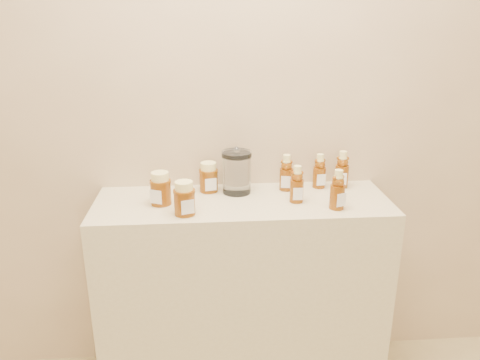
{
  "coord_description": "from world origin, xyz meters",
  "views": [
    {
      "loc": [
        -0.14,
        -0.2,
        1.61
      ],
      "look_at": [
        -0.01,
        1.52,
        1.0
      ],
      "focal_mm": 35.0,
      "sensor_mm": 36.0,
      "label": 1
    }
  ],
  "objects_px": {
    "bear_bottle_front_left": "(297,182)",
    "glass_canister": "(237,171)",
    "honey_jar_left": "(161,188)",
    "display_table": "(242,296)",
    "bear_bottle_back_left": "(286,170)"
  },
  "relations": [
    {
      "from": "bear_bottle_front_left",
      "to": "honey_jar_left",
      "type": "relative_size",
      "value": 1.29
    },
    {
      "from": "honey_jar_left",
      "to": "glass_canister",
      "type": "xyz_separation_m",
      "value": [
        0.31,
        0.11,
        0.03
      ]
    },
    {
      "from": "honey_jar_left",
      "to": "glass_canister",
      "type": "relative_size",
      "value": 0.68
    },
    {
      "from": "bear_bottle_back_left",
      "to": "glass_canister",
      "type": "xyz_separation_m",
      "value": [
        -0.21,
        -0.02,
        0.01
      ]
    },
    {
      "from": "bear_bottle_front_left",
      "to": "glass_canister",
      "type": "distance_m",
      "value": 0.26
    },
    {
      "from": "bear_bottle_front_left",
      "to": "honey_jar_left",
      "type": "bearing_deg",
      "value": 178.37
    },
    {
      "from": "display_table",
      "to": "honey_jar_left",
      "type": "xyz_separation_m",
      "value": [
        -0.33,
        -0.01,
        0.52
      ]
    },
    {
      "from": "display_table",
      "to": "bear_bottle_back_left",
      "type": "bearing_deg",
      "value": 29.72
    },
    {
      "from": "bear_bottle_back_left",
      "to": "glass_canister",
      "type": "bearing_deg",
      "value": -163.01
    },
    {
      "from": "honey_jar_left",
      "to": "bear_bottle_front_left",
      "type": "bearing_deg",
      "value": 22.1
    },
    {
      "from": "bear_bottle_back_left",
      "to": "glass_canister",
      "type": "distance_m",
      "value": 0.21
    },
    {
      "from": "bear_bottle_back_left",
      "to": "honey_jar_left",
      "type": "distance_m",
      "value": 0.54
    },
    {
      "from": "bear_bottle_back_left",
      "to": "honey_jar_left",
      "type": "bearing_deg",
      "value": -154.04
    },
    {
      "from": "display_table",
      "to": "glass_canister",
      "type": "bearing_deg",
      "value": 100.18
    },
    {
      "from": "display_table",
      "to": "glass_canister",
      "type": "xyz_separation_m",
      "value": [
        -0.02,
        0.1,
        0.55
      ]
    }
  ]
}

